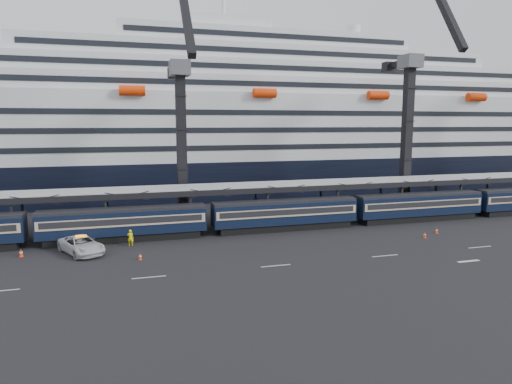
% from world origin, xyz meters
% --- Properties ---
extents(ground, '(260.00, 260.00, 0.00)m').
position_xyz_m(ground, '(0.00, 0.00, 0.00)').
color(ground, black).
rests_on(ground, ground).
extents(lane_markings, '(111.00, 4.27, 0.02)m').
position_xyz_m(lane_markings, '(8.15, -5.23, 0.01)').
color(lane_markings, beige).
rests_on(lane_markings, ground).
extents(train, '(133.05, 3.00, 4.05)m').
position_xyz_m(train, '(-4.65, 10.00, 2.20)').
color(train, black).
rests_on(train, ground).
extents(canopy, '(130.00, 6.25, 5.53)m').
position_xyz_m(canopy, '(0.00, 14.00, 5.25)').
color(canopy, gray).
rests_on(canopy, ground).
extents(cruise_ship, '(214.09, 28.84, 34.00)m').
position_xyz_m(cruise_ship, '(-1.08, 45.99, 12.34)').
color(cruise_ship, black).
rests_on(cruise_ship, ground).
extents(crane_dark_near, '(4.50, 17.75, 35.08)m').
position_xyz_m(crane_dark_near, '(-20.00, 18.59, 11.93)').
color(crane_dark_near, '#46494D').
rests_on(crane_dark_near, ground).
extents(crane_dark_mid, '(4.50, 18.24, 39.64)m').
position_xyz_m(crane_dark_mid, '(15.00, 17.59, 13.36)').
color(crane_dark_mid, '#46494D').
rests_on(crane_dark_mid, ground).
extents(pickup_truck, '(5.66, 7.23, 1.83)m').
position_xyz_m(pickup_truck, '(-32.40, 5.76, 0.91)').
color(pickup_truck, silver).
rests_on(pickup_truck, ground).
extents(worker, '(0.75, 0.56, 1.87)m').
position_xyz_m(worker, '(-27.38, 7.50, 0.93)').
color(worker, '#F2EE0C').
rests_on(worker, ground).
extents(traffic_cone_b, '(0.44, 0.44, 0.87)m').
position_xyz_m(traffic_cone_b, '(-38.34, 6.24, 0.43)').
color(traffic_cone_b, '#F33607').
rests_on(traffic_cone_b, ground).
extents(traffic_cone_c, '(0.36, 0.36, 0.72)m').
position_xyz_m(traffic_cone_c, '(-26.54, 1.71, 0.35)').
color(traffic_cone_c, '#F33607').
rests_on(traffic_cone_c, ground).
extents(traffic_cone_d, '(0.37, 0.37, 0.75)m').
position_xyz_m(traffic_cone_d, '(9.57, 2.80, 0.37)').
color(traffic_cone_d, '#F33607').
rests_on(traffic_cone_d, ground).
extents(traffic_cone_e, '(0.38, 0.38, 0.75)m').
position_xyz_m(traffic_cone_e, '(6.72, 1.30, 0.37)').
color(traffic_cone_e, '#F33607').
rests_on(traffic_cone_e, ground).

